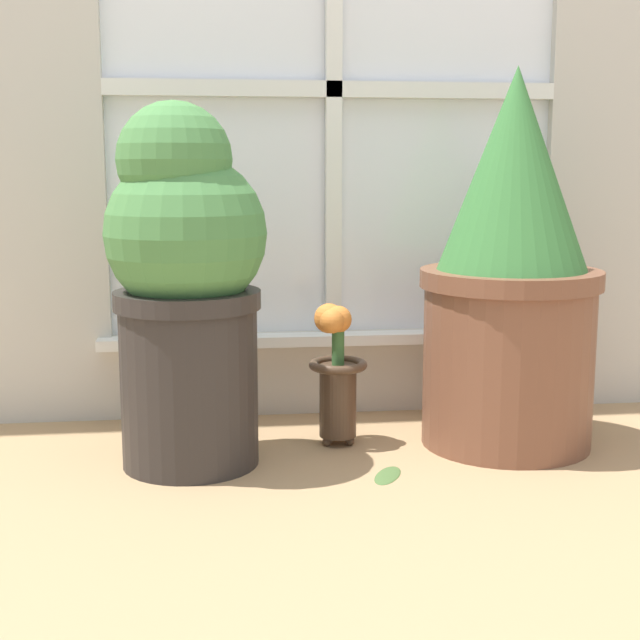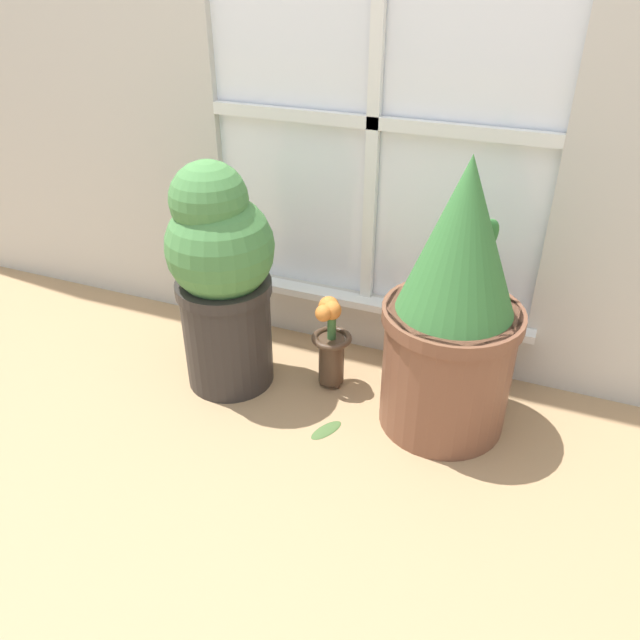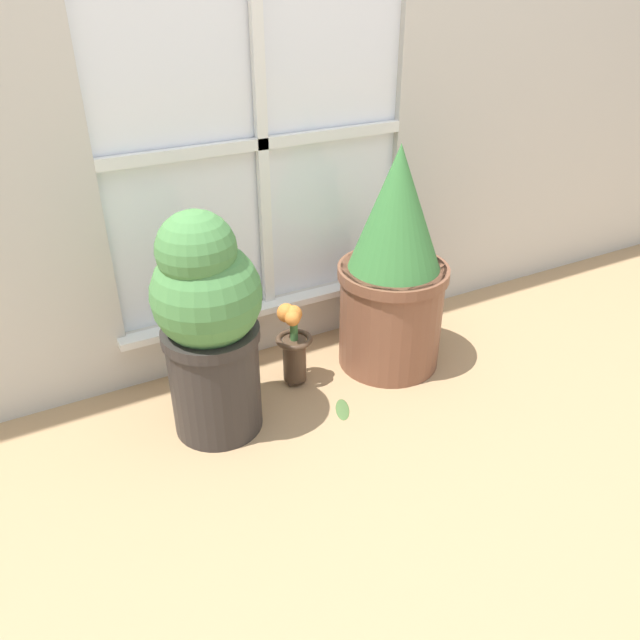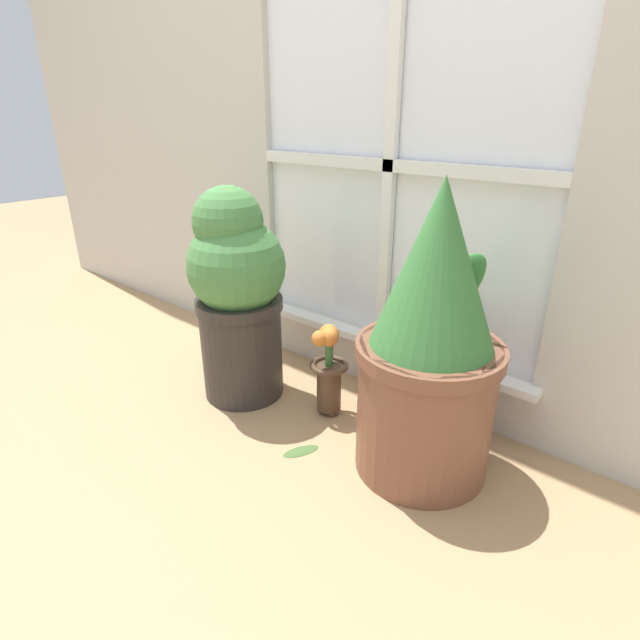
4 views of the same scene
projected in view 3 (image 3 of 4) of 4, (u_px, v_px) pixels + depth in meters
ground_plane at (342, 426)px, 1.93m from camera, size 10.00×10.00×0.00m
potted_plant_left at (209, 322)px, 1.75m from camera, size 0.31×0.31×0.70m
potted_plant_right at (393, 269)px, 2.07m from camera, size 0.37×0.37×0.78m
flower_vase at (293, 342)px, 2.05m from camera, size 0.12×0.12×0.30m
fallen_leaf at (342, 409)px, 2.00m from camera, size 0.09×0.12×0.01m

